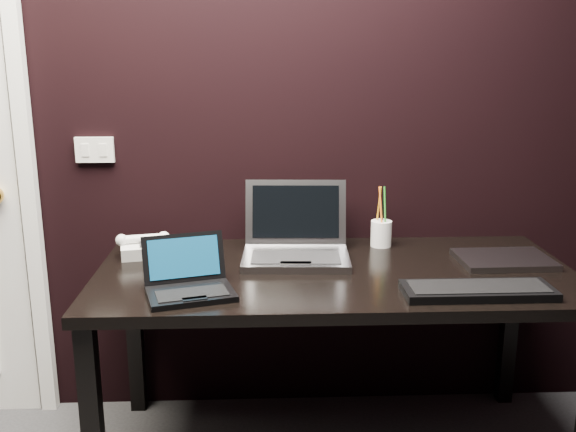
{
  "coord_description": "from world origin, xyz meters",
  "views": [
    {
      "loc": [
        0.04,
        -0.77,
        1.49
      ],
      "look_at": [
        0.13,
        1.35,
        0.95
      ],
      "focal_mm": 40.0,
      "sensor_mm": 36.0,
      "label": 1
    }
  ],
  "objects_px": {
    "ext_keyboard": "(478,290)",
    "netbook": "(189,283)",
    "desk_phone": "(143,246)",
    "closed_laptop": "(504,260)",
    "silver_laptop": "(296,245)",
    "mobile_phone": "(160,256)",
    "pen_cup": "(381,232)",
    "desk": "(335,290)"
  },
  "relations": [
    {
      "from": "desk_phone",
      "to": "mobile_phone",
      "type": "relative_size",
      "value": 2.21
    },
    {
      "from": "desk",
      "to": "pen_cup",
      "type": "relative_size",
      "value": 6.97
    },
    {
      "from": "closed_laptop",
      "to": "mobile_phone",
      "type": "relative_size",
      "value": 3.61
    },
    {
      "from": "silver_laptop",
      "to": "mobile_phone",
      "type": "xyz_separation_m",
      "value": [
        -0.5,
        -0.07,
        -0.02
      ]
    },
    {
      "from": "desk_phone",
      "to": "pen_cup",
      "type": "bearing_deg",
      "value": 5.39
    },
    {
      "from": "closed_laptop",
      "to": "pen_cup",
      "type": "relative_size",
      "value": 1.39
    },
    {
      "from": "closed_laptop",
      "to": "desk",
      "type": "bearing_deg",
      "value": -175.28
    },
    {
      "from": "netbook",
      "to": "desk_phone",
      "type": "distance_m",
      "value": 0.46
    },
    {
      "from": "ext_keyboard",
      "to": "desk_phone",
      "type": "height_order",
      "value": "desk_phone"
    },
    {
      "from": "silver_laptop",
      "to": "mobile_phone",
      "type": "distance_m",
      "value": 0.5
    },
    {
      "from": "closed_laptop",
      "to": "pen_cup",
      "type": "height_order",
      "value": "pen_cup"
    },
    {
      "from": "closed_laptop",
      "to": "desk_phone",
      "type": "distance_m",
      "value": 1.35
    },
    {
      "from": "netbook",
      "to": "desk_phone",
      "type": "xyz_separation_m",
      "value": [
        -0.22,
        0.41,
        0.0
      ]
    },
    {
      "from": "netbook",
      "to": "desk_phone",
      "type": "bearing_deg",
      "value": 117.95
    },
    {
      "from": "silver_laptop",
      "to": "mobile_phone",
      "type": "relative_size",
      "value": 4.36
    },
    {
      "from": "silver_laptop",
      "to": "pen_cup",
      "type": "distance_m",
      "value": 0.38
    },
    {
      "from": "silver_laptop",
      "to": "ext_keyboard",
      "type": "height_order",
      "value": "silver_laptop"
    },
    {
      "from": "ext_keyboard",
      "to": "closed_laptop",
      "type": "bearing_deg",
      "value": 57.39
    },
    {
      "from": "mobile_phone",
      "to": "closed_laptop",
      "type": "bearing_deg",
      "value": -0.98
    },
    {
      "from": "ext_keyboard",
      "to": "netbook",
      "type": "bearing_deg",
      "value": 176.81
    },
    {
      "from": "pen_cup",
      "to": "ext_keyboard",
      "type": "bearing_deg",
      "value": -68.75
    },
    {
      "from": "silver_laptop",
      "to": "ext_keyboard",
      "type": "bearing_deg",
      "value": -35.75
    },
    {
      "from": "ext_keyboard",
      "to": "closed_laptop",
      "type": "relative_size",
      "value": 1.42
    },
    {
      "from": "netbook",
      "to": "silver_laptop",
      "type": "distance_m",
      "value": 0.51
    },
    {
      "from": "closed_laptop",
      "to": "desk_phone",
      "type": "bearing_deg",
      "value": 174.01
    },
    {
      "from": "desk",
      "to": "netbook",
      "type": "distance_m",
      "value": 0.55
    },
    {
      "from": "ext_keyboard",
      "to": "desk_phone",
      "type": "relative_size",
      "value": 2.31
    },
    {
      "from": "closed_laptop",
      "to": "silver_laptop",
      "type": "bearing_deg",
      "value": 173.51
    },
    {
      "from": "netbook",
      "to": "pen_cup",
      "type": "height_order",
      "value": "pen_cup"
    },
    {
      "from": "desk_phone",
      "to": "ext_keyboard",
      "type": "bearing_deg",
      "value": -21.9
    },
    {
      "from": "desk",
      "to": "desk_phone",
      "type": "distance_m",
      "value": 0.75
    },
    {
      "from": "ext_keyboard",
      "to": "mobile_phone",
      "type": "distance_m",
      "value": 1.11
    },
    {
      "from": "netbook",
      "to": "silver_laptop",
      "type": "relative_size",
      "value": 0.79
    },
    {
      "from": "silver_laptop",
      "to": "closed_laptop",
      "type": "height_order",
      "value": "silver_laptop"
    },
    {
      "from": "desk",
      "to": "mobile_phone",
      "type": "distance_m",
      "value": 0.65
    },
    {
      "from": "netbook",
      "to": "closed_laptop",
      "type": "xyz_separation_m",
      "value": [
        1.13,
        0.27,
        -0.02
      ]
    },
    {
      "from": "netbook",
      "to": "pen_cup",
      "type": "xyz_separation_m",
      "value": [
        0.71,
        0.49,
        0.02
      ]
    },
    {
      "from": "silver_laptop",
      "to": "ext_keyboard",
      "type": "distance_m",
      "value": 0.69
    },
    {
      "from": "silver_laptop",
      "to": "closed_laptop",
      "type": "distance_m",
      "value": 0.77
    },
    {
      "from": "desk_phone",
      "to": "closed_laptop",
      "type": "bearing_deg",
      "value": -5.99
    },
    {
      "from": "netbook",
      "to": "pen_cup",
      "type": "distance_m",
      "value": 0.87
    },
    {
      "from": "ext_keyboard",
      "to": "pen_cup",
      "type": "xyz_separation_m",
      "value": [
        -0.21,
        0.55,
        0.04
      ]
    }
  ]
}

